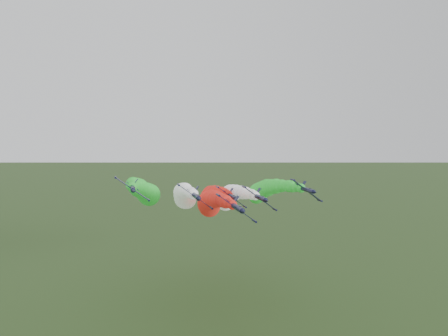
{
  "coord_description": "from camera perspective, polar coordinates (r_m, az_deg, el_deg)",
  "views": [
    {
      "loc": [
        -27.51,
        -99.67,
        57.72
      ],
      "look_at": [
        -4.31,
        -1.1,
        50.57
      ],
      "focal_mm": 35.0,
      "sensor_mm": 36.0,
      "label": 1
    }
  ],
  "objects": [
    {
      "name": "jet_outer_left",
      "position": [
        154.38,
        -10.52,
        -2.95
      ],
      "size": [
        16.19,
        76.63,
        17.57
      ],
      "rotation": [
        0.0,
        0.63,
        0.0
      ],
      "color": "black",
      "rests_on": "ground"
    },
    {
      "name": "jet_inner_left",
      "position": [
        148.59,
        -5.16,
        -3.62
      ],
      "size": [
        15.45,
        75.89,
        16.83
      ],
      "rotation": [
        0.0,
        0.63,
        0.0
      ],
      "color": "black",
      "rests_on": "ground"
    },
    {
      "name": "jet_outer_right",
      "position": [
        158.89,
        5.1,
        -3.02
      ],
      "size": [
        15.3,
        75.73,
        16.67
      ],
      "rotation": [
        0.0,
        0.63,
        0.0
      ],
      "color": "black",
      "rests_on": "ground"
    },
    {
      "name": "jet_inner_right",
      "position": [
        150.47,
        0.55,
        -3.79
      ],
      "size": [
        15.85,
        76.28,
        17.23
      ],
      "rotation": [
        0.0,
        0.63,
        0.0
      ],
      "color": "black",
      "rests_on": "ground"
    },
    {
      "name": "jet_trail",
      "position": [
        166.5,
        -1.68,
        -3.7
      ],
      "size": [
        15.61,
        76.04,
        16.98
      ],
      "rotation": [
        0.0,
        0.63,
        0.0
      ],
      "color": "black",
      "rests_on": "ground"
    },
    {
      "name": "jet_lead",
      "position": [
        136.44,
        -1.83,
        -4.57
      ],
      "size": [
        15.72,
        76.15,
        17.09
      ],
      "rotation": [
        0.0,
        0.63,
        0.0
      ],
      "color": "black",
      "rests_on": "ground"
    }
  ]
}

